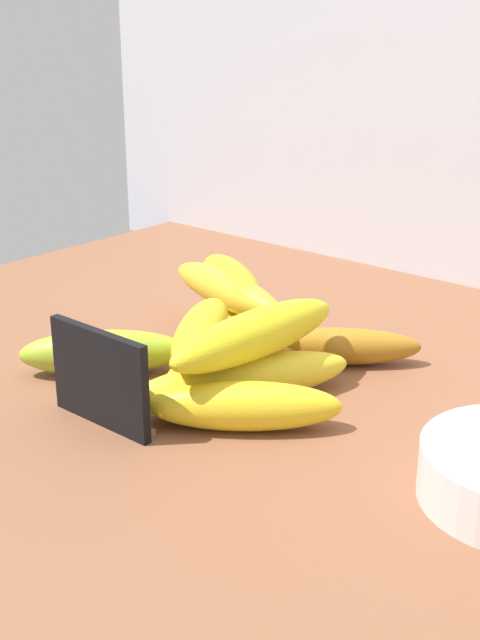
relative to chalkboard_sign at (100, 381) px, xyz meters
The scene contains 12 objects.
counter_top 19.19cm from the chalkboard_sign, 60.81° to the left, with size 110.00×76.00×3.00cm, color brown.
chalkboard_sign is the anchor object (origin of this frame).
banana_0 24.28cm from the chalkboard_sign, 71.52° to the left, with size 16.77×3.68×3.68cm, color #A76F1B.
banana_1 12.41cm from the chalkboard_sign, 58.94° to the left, with size 20.82×4.26×4.26cm, color yellow.
banana_2 10.05cm from the chalkboard_sign, 83.15° to the left, with size 17.89×3.53×3.53cm, color yellow.
banana_3 21.09cm from the chalkboard_sign, 101.57° to the left, with size 18.51×3.96×3.96cm, color yellow.
banana_4 10.51cm from the chalkboard_sign, 138.51° to the left, with size 15.69×4.30×4.30cm, color #96B52A.
banana_5 12.00cm from the chalkboard_sign, 35.88° to the left, with size 16.13×4.15×4.15cm, color yellow.
banana_6 22.51cm from the chalkboard_sign, 102.24° to the left, with size 15.34×4.29×4.29cm, color gold.
banana_7 10.46cm from the chalkboard_sign, 79.27° to the left, with size 15.16×4.12×4.12cm, color yellow.
banana_8 13.78cm from the chalkboard_sign, 58.78° to the left, with size 19.37×4.23×4.23cm, color yellow.
banana_9 20.72cm from the chalkboard_sign, 101.18° to the left, with size 17.76×3.79×3.79cm, color gold.
Camera 1 is at (40.19, -56.10, 35.51)cm, focal length 46.74 mm.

